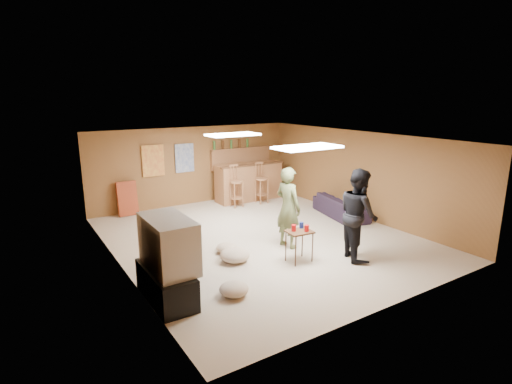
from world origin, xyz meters
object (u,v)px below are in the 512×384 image
person_black (358,214)px  sofa (341,206)px  bar_counter (249,182)px  tray_table (299,246)px  person_olive (288,207)px  tv_body (168,244)px

person_black → sofa: 2.80m
bar_counter → tray_table: 4.70m
person_olive → tray_table: (-0.29, -0.74, -0.54)m
person_olive → sofa: size_ratio=0.95×
sofa → person_black: bearing=154.7°
bar_counter → person_olive: bearing=-109.6°
tv_body → person_olive: person_olive is taller
sofa → tray_table: size_ratio=2.92×
tv_body → person_olive: (2.84, 0.78, -0.06)m
person_olive → tv_body: bearing=95.3°
tv_body → tray_table: (2.55, 0.04, -0.60)m
tv_body → sofa: 5.60m
person_olive → person_black: 1.42m
tray_table → person_black: bearing=-23.2°
tray_table → sofa: bearing=32.0°
person_black → tray_table: person_black is taller
bar_counter → sofa: bearing=-67.2°
person_olive → person_black: size_ratio=0.96×
sofa → tray_table: tray_table is taller
bar_counter → tray_table: (-1.60, -4.41, -0.25)m
person_olive → sofa: person_olive is taller
tray_table → tv_body: bearing=-179.1°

